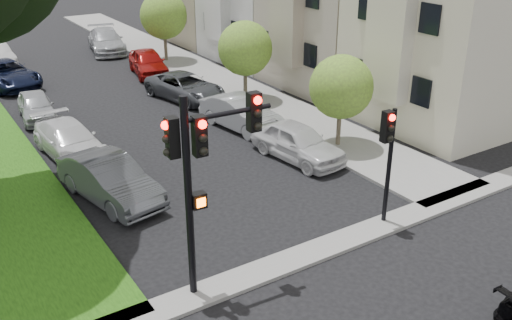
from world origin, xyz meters
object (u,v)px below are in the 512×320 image
small_tree_c (164,16)px  traffic_signal_main (202,160)px  car_parked_2 (185,87)px  car_parked_7 (36,106)px  traffic_signal_secondary (388,146)px  car_parked_1 (241,114)px  car_parked_0 (297,142)px  car_parked_8 (6,74)px  car_parked_6 (69,140)px  car_parked_4 (106,41)px  small_tree_a (341,87)px  car_parked_5 (110,180)px  car_parked_3 (148,62)px  small_tree_b (245,49)px

small_tree_c → traffic_signal_main: size_ratio=0.82×
car_parked_2 → car_parked_7: bearing=160.0°
traffic_signal_secondary → car_parked_1: (0.76, 10.00, -2.02)m
car_parked_0 → car_parked_2: car_parked_0 is taller
small_tree_c → car_parked_8: small_tree_c is taller
traffic_signal_secondary → car_parked_0: 6.17m
car_parked_1 → car_parked_6: bearing=162.6°
car_parked_0 → car_parked_4: 22.68m
small_tree_a → car_parked_5: 10.16m
car_parked_0 → car_parked_8: 19.12m
small_tree_a → car_parked_8: bearing=120.4°
car_parked_1 → car_parked_2: 5.47m
car_parked_3 → car_parked_5: 16.57m
traffic_signal_secondary → car_parked_6: bearing=121.6°
car_parked_1 → car_parked_4: size_ratio=0.83×
car_parked_3 → car_parked_5: (-7.68, -14.69, 0.01)m
car_parked_6 → small_tree_b: bearing=8.6°
car_parked_0 → car_parked_6: size_ratio=0.93×
traffic_signal_secondary → car_parked_7: (-6.94, 16.55, -2.11)m
car_parked_0 → car_parked_2: size_ratio=0.89×
car_parked_4 → car_parked_8: size_ratio=1.02×
car_parked_2 → car_parked_5: 11.67m
small_tree_b → car_parked_6: small_tree_b is taller
car_parked_7 → car_parked_8: car_parked_8 is taller
traffic_signal_secondary → car_parked_8: bearing=106.9°
car_parked_6 → car_parked_8: 12.00m
car_parked_3 → car_parked_7: bearing=-138.9°
traffic_signal_secondary → car_parked_2: (0.58, 15.46, -2.08)m
traffic_signal_main → car_parked_0: traffic_signal_main is taller
small_tree_b → car_parked_7: (-10.08, 3.09, -2.18)m
car_parked_0 → car_parked_2: (-0.28, 9.70, -0.06)m
car_parked_4 → car_parked_6: (-7.63, -17.26, -0.10)m
car_parked_2 → car_parked_7: 7.60m
small_tree_b → car_parked_3: small_tree_b is taller
small_tree_a → small_tree_c: (0.00, 17.68, 0.37)m
car_parked_2 → traffic_signal_secondary: bearing=-103.9°
small_tree_a → car_parked_6: small_tree_a is taller
car_parked_5 → car_parked_7: bearing=79.3°
small_tree_b → car_parked_5: small_tree_b is taller
small_tree_c → car_parked_3: 4.03m
small_tree_c → traffic_signal_main: traffic_signal_main is taller
small_tree_a → car_parked_6: bearing=152.1°
small_tree_c → car_parked_5: small_tree_c is taller
small_tree_a → car_parked_0: (-2.27, -0.11, -1.93)m
car_parked_8 → traffic_signal_main: bearing=-100.2°
small_tree_b → car_parked_6: (-10.02, -2.29, -2.14)m
small_tree_a → small_tree_c: bearing=90.0°
car_parked_1 → car_parked_5: car_parked_5 is taller
car_parked_8 → car_parked_1: bearing=-71.1°
car_parked_1 → car_parked_3: 11.14m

